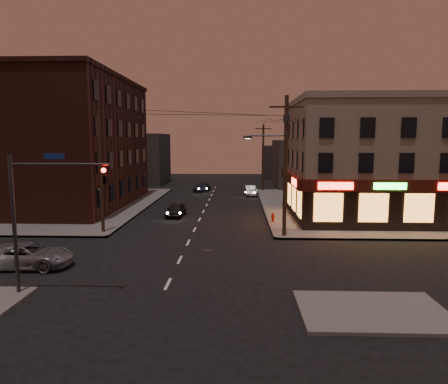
{
  "coord_description": "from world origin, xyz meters",
  "views": [
    {
      "loc": [
        3.46,
        -22.79,
        7.07
      ],
      "look_at": [
        2.38,
        6.63,
        3.2
      ],
      "focal_mm": 32.0,
      "sensor_mm": 36.0,
      "label": 1
    }
  ],
  "objects_px": {
    "sedan_near": "(176,210)",
    "fire_hydrant": "(273,217)",
    "sedan_far": "(202,187)",
    "sedan_mid": "(251,190)",
    "suv_cross": "(27,255)"
  },
  "relations": [
    {
      "from": "sedan_near",
      "to": "sedan_far",
      "type": "bearing_deg",
      "value": 90.41
    },
    {
      "from": "sedan_near",
      "to": "sedan_far",
      "type": "distance_m",
      "value": 18.03
    },
    {
      "from": "suv_cross",
      "to": "sedan_mid",
      "type": "relative_size",
      "value": 1.28
    },
    {
      "from": "suv_cross",
      "to": "sedan_mid",
      "type": "bearing_deg",
      "value": -25.07
    },
    {
      "from": "sedan_mid",
      "to": "fire_hydrant",
      "type": "height_order",
      "value": "sedan_mid"
    },
    {
      "from": "sedan_near",
      "to": "fire_hydrant",
      "type": "bearing_deg",
      "value": -15.09
    },
    {
      "from": "sedan_mid",
      "to": "fire_hydrant",
      "type": "bearing_deg",
      "value": -89.22
    },
    {
      "from": "fire_hydrant",
      "to": "sedan_mid",
      "type": "bearing_deg",
      "value": 94.66
    },
    {
      "from": "sedan_far",
      "to": "sedan_mid",
      "type": "bearing_deg",
      "value": -21.81
    },
    {
      "from": "sedan_far",
      "to": "fire_hydrant",
      "type": "bearing_deg",
      "value": -61.5
    },
    {
      "from": "sedan_far",
      "to": "sedan_near",
      "type": "bearing_deg",
      "value": -84.88
    },
    {
      "from": "suv_cross",
      "to": "fire_hydrant",
      "type": "distance_m",
      "value": 19.16
    },
    {
      "from": "sedan_near",
      "to": "sedan_far",
      "type": "relative_size",
      "value": 0.88
    },
    {
      "from": "sedan_near",
      "to": "fire_hydrant",
      "type": "relative_size",
      "value": 4.82
    },
    {
      "from": "suv_cross",
      "to": "sedan_far",
      "type": "height_order",
      "value": "suv_cross"
    }
  ]
}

